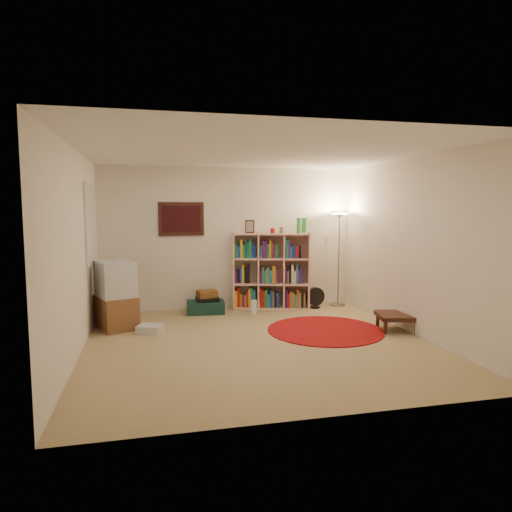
{
  "coord_description": "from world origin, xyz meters",
  "views": [
    {
      "loc": [
        -1.38,
        -5.76,
        1.79
      ],
      "look_at": [
        0.1,
        0.6,
        1.1
      ],
      "focal_mm": 32.0,
      "sensor_mm": 36.0,
      "label": 1
    }
  ],
  "objects_px": {
    "suitcase": "(206,307)",
    "side_table": "(396,316)",
    "floor_fan": "(315,298)",
    "tv_stand": "(116,296)",
    "floor_lamp": "(339,227)",
    "bookshelf": "(270,272)"
  },
  "relations": [
    {
      "from": "tv_stand",
      "to": "floor_fan",
      "type": "bearing_deg",
      "value": -11.65
    },
    {
      "from": "floor_lamp",
      "to": "tv_stand",
      "type": "distance_m",
      "value": 4.04
    },
    {
      "from": "bookshelf",
      "to": "floor_fan",
      "type": "distance_m",
      "value": 0.93
    },
    {
      "from": "floor_lamp",
      "to": "tv_stand",
      "type": "height_order",
      "value": "floor_lamp"
    },
    {
      "from": "floor_lamp",
      "to": "side_table",
      "type": "relative_size",
      "value": 2.71
    },
    {
      "from": "side_table",
      "to": "floor_lamp",
      "type": "bearing_deg",
      "value": 94.95
    },
    {
      "from": "bookshelf",
      "to": "tv_stand",
      "type": "bearing_deg",
      "value": -147.58
    },
    {
      "from": "suitcase",
      "to": "bookshelf",
      "type": "bearing_deg",
      "value": 10.64
    },
    {
      "from": "suitcase",
      "to": "side_table",
      "type": "xyz_separation_m",
      "value": [
        2.6,
        -1.73,
        0.1
      ]
    },
    {
      "from": "floor_lamp",
      "to": "floor_fan",
      "type": "xyz_separation_m",
      "value": [
        -0.48,
        -0.12,
        -1.25
      ]
    },
    {
      "from": "bookshelf",
      "to": "floor_fan",
      "type": "xyz_separation_m",
      "value": [
        0.78,
        -0.21,
        -0.46
      ]
    },
    {
      "from": "floor_lamp",
      "to": "side_table",
      "type": "height_order",
      "value": "floor_lamp"
    },
    {
      "from": "floor_fan",
      "to": "side_table",
      "type": "relative_size",
      "value": 0.59
    },
    {
      "from": "bookshelf",
      "to": "floor_fan",
      "type": "height_order",
      "value": "bookshelf"
    },
    {
      "from": "floor_lamp",
      "to": "tv_stand",
      "type": "xyz_separation_m",
      "value": [
        -3.85,
        -0.71,
        -0.96
      ]
    },
    {
      "from": "bookshelf",
      "to": "floor_lamp",
      "type": "bearing_deg",
      "value": 11.4
    },
    {
      "from": "floor_fan",
      "to": "tv_stand",
      "type": "height_order",
      "value": "tv_stand"
    },
    {
      "from": "suitcase",
      "to": "floor_lamp",
      "type": "bearing_deg",
      "value": 5.34
    },
    {
      "from": "suitcase",
      "to": "side_table",
      "type": "bearing_deg",
      "value": -29.42
    },
    {
      "from": "floor_lamp",
      "to": "tv_stand",
      "type": "relative_size",
      "value": 1.73
    },
    {
      "from": "tv_stand",
      "to": "suitcase",
      "type": "relative_size",
      "value": 1.52
    },
    {
      "from": "tv_stand",
      "to": "suitcase",
      "type": "xyz_separation_m",
      "value": [
        1.41,
        0.67,
        -0.38
      ]
    }
  ]
}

